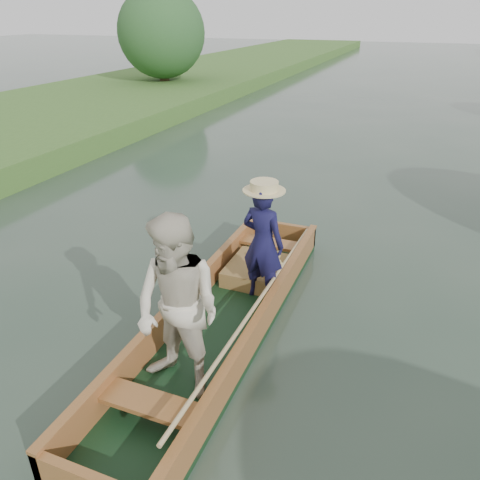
% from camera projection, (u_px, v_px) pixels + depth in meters
% --- Properties ---
extents(ground, '(120.00, 120.00, 0.00)m').
position_uv_depth(ground, '(222.00, 330.00, 5.72)').
color(ground, '#283D30').
rests_on(ground, ground).
extents(trees_far, '(23.01, 16.71, 4.52)m').
position_uv_depth(trees_far, '(447.00, 51.00, 12.69)').
color(trees_far, '#47331E').
rests_on(trees_far, ground).
extents(punt, '(1.14, 5.00, 1.95)m').
position_uv_depth(punt, '(215.00, 298.00, 5.14)').
color(punt, black).
rests_on(punt, ground).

